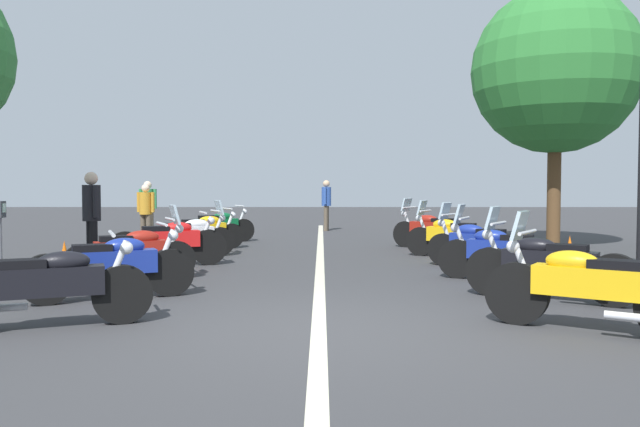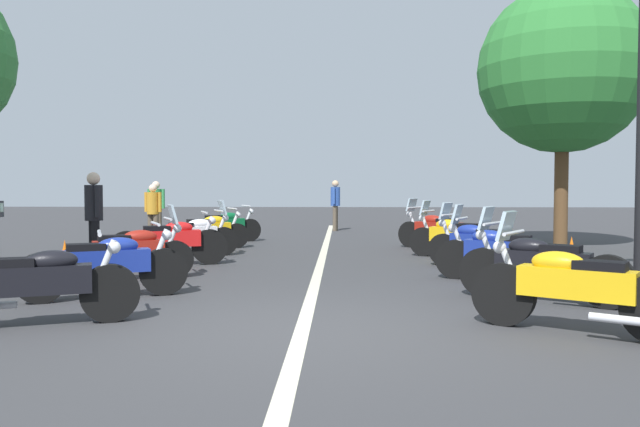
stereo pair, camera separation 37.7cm
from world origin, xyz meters
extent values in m
plane|color=#38383A|center=(0.00, 0.00, 0.00)|extent=(80.00, 80.00, 0.00)
cube|color=beige|center=(5.89, 0.00, 0.00)|extent=(23.40, 0.16, 0.01)
cylinder|color=black|center=(0.34, 2.13, 0.32)|extent=(0.37, 0.64, 0.64)
cube|color=black|center=(0.05, 2.83, 0.50)|extent=(0.70, 1.17, 0.30)
ellipsoid|color=black|center=(0.12, 2.66, 0.70)|extent=(0.44, 0.58, 0.22)
cube|color=black|center=(-0.03, 3.03, 0.68)|extent=(0.42, 0.54, 0.12)
cylinder|color=silver|center=(0.32, 2.18, 0.62)|extent=(0.17, 0.29, 0.58)
cylinder|color=silver|center=(0.30, 2.22, 0.98)|extent=(0.59, 0.27, 0.04)
sphere|color=silver|center=(0.36, 2.08, 0.82)|extent=(0.14, 0.14, 0.14)
cylinder|color=black|center=(2.04, 2.03, 0.32)|extent=(0.40, 0.64, 0.64)
cylinder|color=black|center=(1.38, 3.41, 0.32)|extent=(0.40, 0.64, 0.64)
cube|color=navy|center=(1.71, 2.72, 0.50)|extent=(0.75, 1.17, 0.30)
ellipsoid|color=navy|center=(1.78, 2.56, 0.70)|extent=(0.46, 0.58, 0.22)
cube|color=black|center=(1.61, 2.92, 0.68)|extent=(0.44, 0.55, 0.12)
cylinder|color=silver|center=(2.01, 2.08, 0.62)|extent=(0.19, 0.29, 0.58)
cylinder|color=silver|center=(1.99, 2.12, 0.98)|extent=(0.58, 0.30, 0.04)
sphere|color=silver|center=(2.06, 1.98, 0.82)|extent=(0.14, 0.14, 0.14)
cylinder|color=silver|center=(1.67, 3.21, 0.22)|extent=(0.31, 0.53, 0.08)
cylinder|color=black|center=(3.66, 2.32, 0.30)|extent=(0.39, 0.61, 0.61)
cylinder|color=black|center=(3.05, 3.61, 0.30)|extent=(0.39, 0.61, 0.61)
cube|color=maroon|center=(3.35, 2.96, 0.48)|extent=(0.72, 1.10, 0.30)
ellipsoid|color=maroon|center=(3.43, 2.80, 0.68)|extent=(0.46, 0.58, 0.22)
cube|color=black|center=(3.26, 3.16, 0.66)|extent=(0.44, 0.55, 0.12)
cylinder|color=silver|center=(3.63, 2.37, 0.60)|extent=(0.19, 0.29, 0.58)
cylinder|color=silver|center=(3.61, 2.41, 0.96)|extent=(0.58, 0.30, 0.04)
sphere|color=silver|center=(3.68, 2.27, 0.80)|extent=(0.14, 0.14, 0.14)
cylinder|color=silver|center=(3.33, 3.43, 0.21)|extent=(0.31, 0.53, 0.08)
cube|color=silver|center=(3.65, 2.33, 1.03)|extent=(0.38, 0.26, 0.32)
cylinder|color=black|center=(5.43, 2.12, 0.34)|extent=(0.37, 0.68, 0.67)
cylinder|color=black|center=(4.88, 3.53, 0.34)|extent=(0.37, 0.68, 0.67)
cube|color=red|center=(5.15, 2.82, 0.52)|extent=(0.68, 1.17, 0.30)
ellipsoid|color=red|center=(5.22, 2.65, 0.72)|extent=(0.43, 0.58, 0.22)
cube|color=black|center=(5.08, 3.03, 0.70)|extent=(0.42, 0.54, 0.12)
cylinder|color=silver|center=(5.41, 2.17, 0.64)|extent=(0.17, 0.30, 0.58)
cylinder|color=silver|center=(5.39, 2.21, 1.00)|extent=(0.59, 0.26, 0.04)
sphere|color=silver|center=(5.45, 2.07, 0.84)|extent=(0.14, 0.14, 0.14)
cylinder|color=silver|center=(5.16, 3.31, 0.24)|extent=(0.27, 0.54, 0.08)
cylinder|color=black|center=(7.00, 2.15, 0.31)|extent=(0.41, 0.61, 0.62)
cylinder|color=black|center=(6.36, 3.39, 0.31)|extent=(0.41, 0.61, 0.62)
cube|color=white|center=(6.68, 2.77, 0.49)|extent=(0.73, 1.07, 0.30)
ellipsoid|color=white|center=(6.76, 2.61, 0.69)|extent=(0.47, 0.58, 0.22)
cube|color=black|center=(6.58, 2.97, 0.67)|extent=(0.45, 0.55, 0.12)
cylinder|color=silver|center=(6.97, 2.21, 0.61)|extent=(0.19, 0.29, 0.58)
cylinder|color=silver|center=(6.95, 2.24, 0.97)|extent=(0.57, 0.32, 0.04)
sphere|color=silver|center=(7.02, 2.11, 0.81)|extent=(0.14, 0.14, 0.14)
cylinder|color=silver|center=(6.65, 3.22, 0.22)|extent=(0.32, 0.53, 0.08)
cube|color=silver|center=(6.99, 2.17, 1.04)|extent=(0.38, 0.27, 0.32)
cylinder|color=black|center=(8.64, 2.15, 0.30)|extent=(0.41, 0.59, 0.60)
cylinder|color=black|center=(7.93, 3.43, 0.30)|extent=(0.41, 0.59, 0.60)
cube|color=#EAB214|center=(8.29, 2.79, 0.48)|extent=(0.78, 1.10, 0.30)
ellipsoid|color=#EAB214|center=(8.38, 2.63, 0.68)|extent=(0.48, 0.58, 0.22)
cube|color=black|center=(8.18, 2.98, 0.66)|extent=(0.46, 0.55, 0.12)
cylinder|color=silver|center=(8.61, 2.21, 0.60)|extent=(0.20, 0.29, 0.58)
cylinder|color=silver|center=(8.59, 2.24, 0.96)|extent=(0.56, 0.34, 0.04)
sphere|color=silver|center=(8.67, 2.11, 0.80)|extent=(0.14, 0.14, 0.14)
cylinder|color=silver|center=(8.23, 3.26, 0.21)|extent=(0.34, 0.52, 0.08)
cylinder|color=black|center=(10.54, 2.11, 0.31)|extent=(0.42, 0.61, 0.62)
cylinder|color=black|center=(9.80, 3.44, 0.31)|extent=(0.42, 0.61, 0.62)
cube|color=#0C592D|center=(10.17, 2.77, 0.49)|extent=(0.80, 1.15, 0.30)
ellipsoid|color=#0C592D|center=(10.26, 2.62, 0.69)|extent=(0.48, 0.58, 0.22)
cube|color=black|center=(10.06, 2.97, 0.67)|extent=(0.46, 0.55, 0.12)
cylinder|color=silver|center=(10.51, 2.16, 0.61)|extent=(0.20, 0.29, 0.58)
cylinder|color=silver|center=(10.49, 2.20, 0.97)|extent=(0.56, 0.33, 0.04)
sphere|color=silver|center=(10.56, 2.07, 0.81)|extent=(0.14, 0.14, 0.14)
cylinder|color=silver|center=(10.11, 3.26, 0.22)|extent=(0.34, 0.52, 0.08)
cylinder|color=black|center=(0.32, -2.14, 0.34)|extent=(0.48, 0.64, 0.67)
cube|color=#EAB214|center=(-0.08, -2.75, 0.52)|extent=(0.84, 1.08, 0.30)
ellipsoid|color=#EAB214|center=(0.02, -2.60, 0.72)|extent=(0.50, 0.58, 0.22)
cube|color=black|center=(-0.19, -2.93, 0.70)|extent=(0.48, 0.54, 0.12)
cylinder|color=silver|center=(0.29, -2.19, 0.64)|extent=(0.22, 0.28, 0.58)
cylinder|color=silver|center=(0.27, -2.22, 1.00)|extent=(0.54, 0.37, 0.04)
sphere|color=silver|center=(0.35, -2.09, 0.84)|extent=(0.14, 0.14, 0.14)
cylinder|color=silver|center=(-0.46, -3.02, 0.23)|extent=(0.37, 0.51, 0.08)
cube|color=silver|center=(0.31, -2.15, 1.07)|extent=(0.37, 0.30, 0.32)
cylinder|color=black|center=(2.09, -2.33, 0.33)|extent=(0.47, 0.63, 0.66)
cylinder|color=black|center=(1.27, -3.63, 0.33)|extent=(0.47, 0.63, 0.66)
cube|color=black|center=(1.68, -2.98, 0.51)|extent=(0.86, 1.14, 0.30)
ellipsoid|color=black|center=(1.78, -2.83, 0.71)|extent=(0.50, 0.58, 0.22)
cube|color=black|center=(1.56, -3.17, 0.69)|extent=(0.48, 0.54, 0.12)
cylinder|color=silver|center=(2.06, -2.38, 0.63)|extent=(0.21, 0.28, 0.58)
cylinder|color=silver|center=(2.04, -2.41, 0.99)|extent=(0.55, 0.37, 0.04)
sphere|color=silver|center=(2.12, -2.29, 0.83)|extent=(0.14, 0.14, 0.14)
cylinder|color=silver|center=(1.28, -3.27, 0.23)|extent=(0.36, 0.51, 0.08)
cube|color=silver|center=(2.08, -2.35, 1.06)|extent=(0.37, 0.30, 0.32)
cylinder|color=black|center=(3.72, -2.24, 0.32)|extent=(0.40, 0.63, 0.63)
cylinder|color=black|center=(3.11, -3.51, 0.32)|extent=(0.40, 0.63, 0.63)
cube|color=navy|center=(3.41, -2.88, 0.50)|extent=(0.72, 1.09, 0.30)
ellipsoid|color=navy|center=(3.49, -2.71, 0.70)|extent=(0.46, 0.58, 0.22)
cube|color=black|center=(3.32, -3.07, 0.68)|extent=(0.44, 0.55, 0.12)
cylinder|color=silver|center=(3.69, -2.29, 0.62)|extent=(0.19, 0.29, 0.58)
cylinder|color=silver|center=(3.67, -2.33, 0.98)|extent=(0.58, 0.30, 0.04)
sphere|color=silver|center=(3.74, -2.19, 0.82)|extent=(0.14, 0.14, 0.14)
cylinder|color=silver|center=(3.07, -3.18, 0.22)|extent=(0.31, 0.53, 0.08)
cube|color=silver|center=(3.71, -2.26, 1.05)|extent=(0.38, 0.27, 0.32)
cylinder|color=black|center=(5.36, -2.33, 0.30)|extent=(0.46, 0.58, 0.61)
cylinder|color=black|center=(4.56, -3.47, 0.30)|extent=(0.46, 0.58, 0.61)
cube|color=navy|center=(4.96, -2.90, 0.48)|extent=(0.83, 1.02, 0.30)
ellipsoid|color=navy|center=(5.07, -2.75, 0.68)|extent=(0.51, 0.57, 0.22)
cube|color=black|center=(4.84, -3.08, 0.66)|extent=(0.49, 0.54, 0.12)
cylinder|color=silver|center=(5.33, -2.38, 0.60)|extent=(0.22, 0.28, 0.58)
cylinder|color=silver|center=(5.30, -2.42, 0.96)|extent=(0.53, 0.39, 0.04)
sphere|color=silver|center=(5.39, -2.29, 0.80)|extent=(0.14, 0.14, 0.14)
cylinder|color=silver|center=(4.58, -3.14, 0.21)|extent=(0.38, 0.50, 0.08)
cube|color=silver|center=(5.35, -2.35, 1.03)|extent=(0.36, 0.31, 0.32)
cylinder|color=black|center=(7.03, -2.17, 0.31)|extent=(0.43, 0.61, 0.62)
cylinder|color=black|center=(6.33, -3.41, 0.31)|extent=(0.43, 0.61, 0.62)
cube|color=#EAB214|center=(6.68, -2.79, 0.49)|extent=(0.78, 1.08, 0.30)
ellipsoid|color=#EAB214|center=(6.77, -2.63, 0.69)|extent=(0.48, 0.58, 0.22)
cube|color=black|center=(6.57, -2.98, 0.67)|extent=(0.46, 0.55, 0.12)
cylinder|color=silver|center=(7.00, -2.22, 0.61)|extent=(0.20, 0.29, 0.58)
cylinder|color=silver|center=(6.98, -2.26, 0.97)|extent=(0.56, 0.34, 0.04)
sphere|color=silver|center=(7.05, -2.13, 0.81)|extent=(0.14, 0.14, 0.14)
cylinder|color=silver|center=(6.31, -3.07, 0.22)|extent=(0.34, 0.52, 0.08)
cube|color=silver|center=(7.02, -2.19, 1.04)|extent=(0.37, 0.28, 0.32)
cylinder|color=black|center=(8.96, -2.10, 0.32)|extent=(0.50, 0.59, 0.64)
cylinder|color=black|center=(8.03, -3.33, 0.32)|extent=(0.50, 0.59, 0.64)
cube|color=maroon|center=(8.49, -2.72, 0.50)|extent=(0.93, 1.10, 0.30)
ellipsoid|color=maroon|center=(8.60, -2.57, 0.70)|extent=(0.52, 0.57, 0.22)
cube|color=black|center=(8.36, -2.89, 0.68)|extent=(0.50, 0.54, 0.12)
cylinder|color=silver|center=(8.92, -2.15, 0.62)|extent=(0.23, 0.27, 0.58)
cylinder|color=silver|center=(8.90, -2.18, 0.98)|extent=(0.52, 0.41, 0.04)
sphere|color=silver|center=(8.99, -2.06, 0.82)|extent=(0.14, 0.14, 0.14)
cylinder|color=silver|center=(8.07, -2.97, 0.22)|extent=(0.40, 0.49, 0.08)
cube|color=silver|center=(8.95, -2.12, 1.05)|extent=(0.36, 0.31, 0.32)
cube|color=#B2D8BF|center=(1.90, 4.19, 1.20)|extent=(0.10, 0.02, 0.12)
cube|color=orange|center=(4.70, -4.45, 0.01)|extent=(0.36, 0.36, 0.03)
cone|color=orange|center=(4.70, -4.45, 0.32)|extent=(0.26, 0.26, 0.60)
cylinder|color=white|center=(4.70, -4.45, 0.34)|extent=(0.19, 0.19, 0.07)
cube|color=orange|center=(3.65, 4.12, 0.01)|extent=(0.36, 0.36, 0.03)
cone|color=orange|center=(3.65, 4.12, 0.32)|extent=(0.26, 0.26, 0.60)
cylinder|color=white|center=(3.65, 4.12, 0.34)|extent=(0.19, 0.19, 0.07)
cube|color=orange|center=(5.63, 4.39, 0.01)|extent=(0.36, 0.36, 0.03)
cone|color=orange|center=(5.63, 4.39, 0.32)|extent=(0.26, 0.26, 0.60)
cylinder|color=white|center=(5.63, 4.39, 0.34)|extent=(0.19, 0.19, 0.07)
cylinder|color=brown|center=(9.78, 4.46, 0.38)|extent=(0.14, 0.14, 0.77)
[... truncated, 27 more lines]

